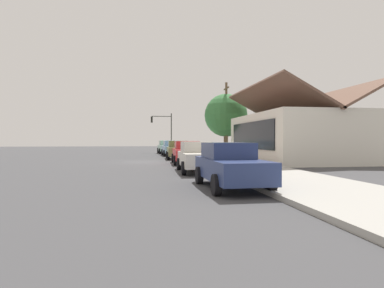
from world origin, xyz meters
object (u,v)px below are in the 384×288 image
car_ivory (197,156)px  car_navy (230,165)px  utility_pole_wooden (226,118)px  car_olive (178,150)px  shade_tree (226,115)px  fire_hydrant_red (198,155)px  traffic_light_main (163,126)px  car_cherry (187,152)px  car_seafoam (166,147)px  car_skyblue (172,148)px

car_ivory → car_navy: (5.90, 0.18, -0.00)m
car_ivory → utility_pole_wooden: utility_pole_wooden is taller
car_olive → shade_tree: shade_tree is taller
fire_hydrant_red → utility_pole_wooden: bearing=148.8°
traffic_light_main → utility_pole_wooden: bearing=26.5°
traffic_light_main → car_cherry: bearing=0.9°
car_olive → car_navy: bearing=2.3°
car_seafoam → traffic_light_main: (-3.46, -0.14, 2.68)m
car_seafoam → fire_hydrant_red: car_seafoam is taller
car_olive → car_navy: size_ratio=1.03×
utility_pole_wooden → shade_tree: bearing=169.5°
car_navy → shade_tree: shade_tree is taller
car_olive → shade_tree: size_ratio=0.71×
car_cherry → utility_pole_wooden: 11.43m
car_ivory → car_cherry: bearing=179.0°
car_olive → fire_hydrant_red: size_ratio=6.45×
fire_hydrant_red → traffic_light_main: bearing=-174.7°
car_ivory → traffic_light_main: (-26.86, -0.06, 2.68)m
car_seafoam → car_ivory: 23.40m
car_navy → car_skyblue: bearing=178.8°
car_cherry → car_navy: bearing=2.0°
car_skyblue → fire_hydrant_red: (8.69, 1.35, -0.32)m
car_skyblue → utility_pole_wooden: 6.53m
car_olive → car_cherry: size_ratio=1.00×
car_olive → shade_tree: 7.73m
car_navy → fire_hydrant_red: size_ratio=6.27×
car_cherry → fire_hydrant_red: (-3.04, 1.31, -0.32)m
car_olive → traffic_light_main: bearing=-176.2°
shade_tree → car_seafoam: bearing=-142.7°
shade_tree → car_ivory: bearing=-19.6°
car_cherry → utility_pole_wooden: size_ratio=0.61×
car_skyblue → utility_pole_wooden: size_ratio=0.60×
car_navy → car_seafoam: bearing=179.1°
car_olive → car_seafoam: bearing=-176.6°
car_cherry → utility_pole_wooden: utility_pole_wooden is taller
car_seafoam → utility_pole_wooden: 10.12m
car_seafoam → car_olive: size_ratio=0.96×
car_skyblue → traffic_light_main: 9.65m
car_seafoam → shade_tree: shade_tree is taller
car_navy → car_ivory: bearing=-179.3°
car_skyblue → traffic_light_main: traffic_light_main is taller
car_navy → traffic_light_main: 32.87m
car_navy → traffic_light_main: bearing=179.4°
car_skyblue → shade_tree: bearing=73.0°
car_cherry → utility_pole_wooden: (-9.63, 5.31, 3.11)m
car_seafoam → car_ivory: size_ratio=0.93×
car_seafoam → fire_hydrant_red: size_ratio=6.16×
car_seafoam → shade_tree: (7.36, 5.61, 3.38)m
car_navy → utility_pole_wooden: size_ratio=0.59×
traffic_light_main → car_seafoam: bearing=2.4°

